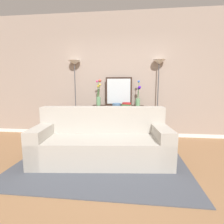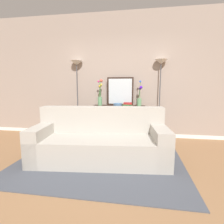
{
  "view_description": "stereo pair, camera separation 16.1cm",
  "coord_description": "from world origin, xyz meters",
  "px_view_note": "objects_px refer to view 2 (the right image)",
  "views": [
    {
      "loc": [
        0.38,
        -2.31,
        1.25
      ],
      "look_at": [
        -0.01,
        1.11,
        0.74
      ],
      "focal_mm": 28.04,
      "sensor_mm": 36.0,
      "label": 1
    },
    {
      "loc": [
        0.54,
        -2.29,
        1.25
      ],
      "look_at": [
        -0.01,
        1.11,
        0.74
      ],
      "focal_mm": 28.04,
      "sensor_mm": 36.0,
      "label": 2
    }
  ],
  "objects_px": {
    "floor_lamp_right": "(160,77)",
    "wall_mirror": "(120,91)",
    "console_table": "(119,116)",
    "couch": "(100,142)",
    "floor_lamp_left": "(77,77)",
    "fruit_bowl": "(118,105)",
    "vase_short_flowers": "(140,98)",
    "book_stack": "(127,104)",
    "book_row_under_console": "(109,135)",
    "vase_tall_flowers": "(100,95)"
  },
  "relations": [
    {
      "from": "couch",
      "to": "floor_lamp_left",
      "type": "distance_m",
      "value": 2.03
    },
    {
      "from": "floor_lamp_left",
      "to": "floor_lamp_right",
      "type": "relative_size",
      "value": 1.01
    },
    {
      "from": "couch",
      "to": "wall_mirror",
      "type": "bearing_deg",
      "value": 82.75
    },
    {
      "from": "couch",
      "to": "floor_lamp_right",
      "type": "xyz_separation_m",
      "value": [
        1.1,
        1.4,
        1.14
      ]
    },
    {
      "from": "couch",
      "to": "book_stack",
      "type": "xyz_separation_m",
      "value": [
        0.37,
        1.18,
        0.52
      ]
    },
    {
      "from": "floor_lamp_right",
      "to": "wall_mirror",
      "type": "xyz_separation_m",
      "value": [
        -0.93,
        -0.02,
        -0.33
      ]
    },
    {
      "from": "fruit_bowl",
      "to": "floor_lamp_right",
      "type": "bearing_deg",
      "value": 13.73
    },
    {
      "from": "vase_short_flowers",
      "to": "floor_lamp_left",
      "type": "bearing_deg",
      "value": 176.17
    },
    {
      "from": "couch",
      "to": "book_row_under_console",
      "type": "relative_size",
      "value": 4.79
    },
    {
      "from": "console_table",
      "to": "book_row_under_console",
      "type": "relative_size",
      "value": 2.55
    },
    {
      "from": "floor_lamp_left",
      "to": "couch",
      "type": "bearing_deg",
      "value": -57.18
    },
    {
      "from": "floor_lamp_left",
      "to": "fruit_bowl",
      "type": "relative_size",
      "value": 9.24
    },
    {
      "from": "console_table",
      "to": "fruit_bowl",
      "type": "relative_size",
      "value": 6.0
    },
    {
      "from": "floor_lamp_right",
      "to": "wall_mirror",
      "type": "distance_m",
      "value": 0.98
    },
    {
      "from": "floor_lamp_right",
      "to": "wall_mirror",
      "type": "bearing_deg",
      "value": -179.05
    },
    {
      "from": "couch",
      "to": "book_stack",
      "type": "bearing_deg",
      "value": 72.67
    },
    {
      "from": "wall_mirror",
      "to": "fruit_bowl",
      "type": "xyz_separation_m",
      "value": [
        -0.03,
        -0.22,
        -0.3
      ]
    },
    {
      "from": "couch",
      "to": "console_table",
      "type": "height_order",
      "value": "couch"
    },
    {
      "from": "floor_lamp_right",
      "to": "console_table",
      "type": "bearing_deg",
      "value": -171.25
    },
    {
      "from": "couch",
      "to": "floor_lamp_left",
      "type": "xyz_separation_m",
      "value": [
        -0.9,
        1.4,
        1.15
      ]
    },
    {
      "from": "wall_mirror",
      "to": "book_row_under_console",
      "type": "distance_m",
      "value": 1.11
    },
    {
      "from": "book_stack",
      "to": "floor_lamp_right",
      "type": "bearing_deg",
      "value": 16.79
    },
    {
      "from": "console_table",
      "to": "book_row_under_console",
      "type": "distance_m",
      "value": 0.54
    },
    {
      "from": "couch",
      "to": "book_stack",
      "type": "relative_size",
      "value": 9.81
    },
    {
      "from": "floor_lamp_left",
      "to": "book_stack",
      "type": "xyz_separation_m",
      "value": [
        1.27,
        -0.22,
        -0.63
      ]
    },
    {
      "from": "floor_lamp_left",
      "to": "vase_short_flowers",
      "type": "xyz_separation_m",
      "value": [
        1.54,
        -0.1,
        -0.49
      ]
    },
    {
      "from": "vase_tall_flowers",
      "to": "vase_short_flowers",
      "type": "height_order",
      "value": "vase_tall_flowers"
    },
    {
      "from": "console_table",
      "to": "wall_mirror",
      "type": "distance_m",
      "value": 0.6
    },
    {
      "from": "couch",
      "to": "vase_tall_flowers",
      "type": "xyz_separation_m",
      "value": [
        -0.29,
        1.26,
        0.72
      ]
    },
    {
      "from": "floor_lamp_right",
      "to": "book_row_under_console",
      "type": "bearing_deg",
      "value": -173.11
    },
    {
      "from": "book_row_under_console",
      "to": "couch",
      "type": "bearing_deg",
      "value": -86.08
    },
    {
      "from": "floor_lamp_left",
      "to": "book_stack",
      "type": "bearing_deg",
      "value": -9.86
    },
    {
      "from": "console_table",
      "to": "book_stack",
      "type": "bearing_deg",
      "value": -21.24
    },
    {
      "from": "book_row_under_console",
      "to": "wall_mirror",
      "type": "bearing_deg",
      "value": 25.99
    },
    {
      "from": "wall_mirror",
      "to": "fruit_bowl",
      "type": "distance_m",
      "value": 0.37
    },
    {
      "from": "console_table",
      "to": "floor_lamp_right",
      "type": "relative_size",
      "value": 0.65
    },
    {
      "from": "fruit_bowl",
      "to": "book_stack",
      "type": "relative_size",
      "value": 0.87
    },
    {
      "from": "vase_tall_flowers",
      "to": "wall_mirror",
      "type": "bearing_deg",
      "value": 14.86
    },
    {
      "from": "couch",
      "to": "book_row_under_console",
      "type": "distance_m",
      "value": 1.29
    },
    {
      "from": "couch",
      "to": "floor_lamp_right",
      "type": "height_order",
      "value": "floor_lamp_right"
    },
    {
      "from": "couch",
      "to": "floor_lamp_right",
      "type": "relative_size",
      "value": 1.23
    },
    {
      "from": "book_row_under_console",
      "to": "book_stack",
      "type": "bearing_deg",
      "value": -9.68
    },
    {
      "from": "vase_tall_flowers",
      "to": "fruit_bowl",
      "type": "height_order",
      "value": "vase_tall_flowers"
    },
    {
      "from": "wall_mirror",
      "to": "book_stack",
      "type": "relative_size",
      "value": 2.88
    },
    {
      "from": "floor_lamp_right",
      "to": "book_stack",
      "type": "distance_m",
      "value": 0.98
    },
    {
      "from": "couch",
      "to": "vase_tall_flowers",
      "type": "distance_m",
      "value": 1.48
    },
    {
      "from": "console_table",
      "to": "book_row_under_console",
      "type": "bearing_deg",
      "value": 180.0
    },
    {
      "from": "vase_short_flowers",
      "to": "floor_lamp_right",
      "type": "bearing_deg",
      "value": 12.55
    },
    {
      "from": "book_stack",
      "to": "floor_lamp_left",
      "type": "bearing_deg",
      "value": 170.14
    },
    {
      "from": "floor_lamp_left",
      "to": "vase_short_flowers",
      "type": "relative_size",
      "value": 3.17
    }
  ]
}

